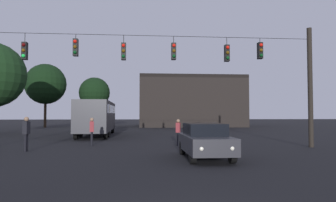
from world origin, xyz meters
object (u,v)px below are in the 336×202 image
at_px(tree_behind_building, 94,93).
at_px(tree_right_far, 46,84).
at_px(car_near_right, 205,140).
at_px(pedestrian_crossing_left, 178,131).
at_px(pedestrian_crossing_center, 26,132).
at_px(city_bus, 97,115).
at_px(pedestrian_crossing_right, 92,130).

distance_m(tree_behind_building, tree_right_far, 7.12).
xyz_separation_m(car_near_right, tree_right_far, (-16.32, 32.41, 5.40)).
bearing_deg(tree_behind_building, pedestrian_crossing_left, -71.23).
xyz_separation_m(pedestrian_crossing_center, tree_behind_building, (-0.67, 28.38, 3.92)).
bearing_deg(city_bus, car_near_right, -66.05).
bearing_deg(pedestrian_crossing_right, city_bus, 95.63).
bearing_deg(pedestrian_crossing_right, pedestrian_crossing_left, -3.64).
bearing_deg(pedestrian_crossing_left, tree_right_far, 120.57).
bearing_deg(pedestrian_crossing_right, car_near_right, -45.97).
relative_size(pedestrian_crossing_left, pedestrian_crossing_center, 0.90).
relative_size(car_near_right, tree_right_far, 0.48).
bearing_deg(tree_right_far, pedestrian_crossing_center, -75.29).
relative_size(car_near_right, tree_behind_building, 0.61).
bearing_deg(pedestrian_crossing_center, tree_behind_building, 91.34).
relative_size(city_bus, pedestrian_crossing_center, 6.17).
bearing_deg(pedestrian_crossing_left, pedestrian_crossing_right, 176.36).
bearing_deg(pedestrian_crossing_right, pedestrian_crossing_center, -137.96).
bearing_deg(city_bus, pedestrian_crossing_left, -56.61).
bearing_deg(car_near_right, pedestrian_crossing_center, 159.14).
bearing_deg(pedestrian_crossing_left, pedestrian_crossing_center, -164.26).
bearing_deg(pedestrian_crossing_center, city_bus, 80.04).
bearing_deg(tree_behind_building, car_near_right, -73.56).
distance_m(city_bus, pedestrian_crossing_left, 11.22).
bearing_deg(tree_behind_building, pedestrian_crossing_center, -88.66).
xyz_separation_m(pedestrian_crossing_left, tree_behind_building, (-8.86, 26.07, 4.03)).
height_order(pedestrian_crossing_center, pedestrian_crossing_right, pedestrian_crossing_center).
distance_m(pedestrian_crossing_left, tree_right_far, 31.57).
xyz_separation_m(pedestrian_crossing_center, tree_right_far, (-7.64, 29.11, 5.17)).
relative_size(tree_behind_building, tree_right_far, 0.79).
height_order(car_near_right, tree_behind_building, tree_behind_building).
xyz_separation_m(city_bus, pedestrian_crossing_left, (6.15, -9.33, -0.96)).
distance_m(pedestrian_crossing_left, pedestrian_crossing_center, 8.51).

